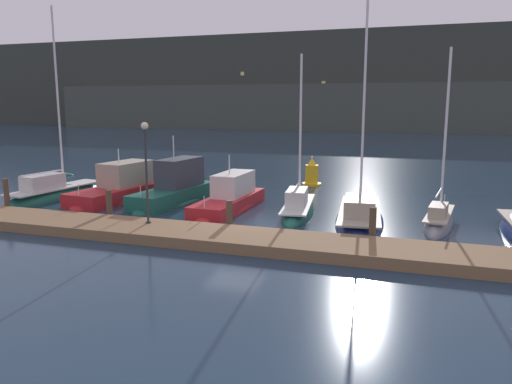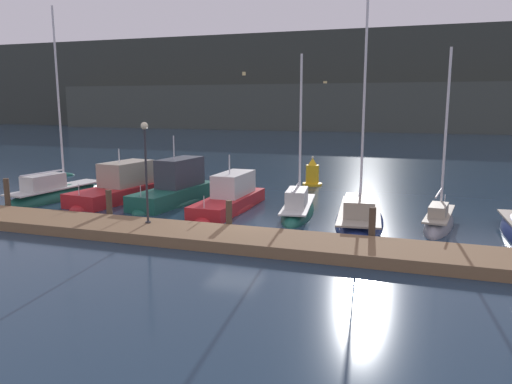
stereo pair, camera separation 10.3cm
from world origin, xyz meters
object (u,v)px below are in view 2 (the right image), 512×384
Objects in this scene: sailboat_berth_5 at (298,211)px; sailboat_berth_6 at (359,219)px; motorboat_berth_2 at (121,193)px; rowboat_adrift at (56,176)px; dock_lamppost at (146,157)px; motorboat_berth_3 at (175,194)px; motorboat_berth_4 at (230,204)px; sailboat_berth_1 at (56,196)px; channel_buoy at (312,174)px; sailboat_berth_7 at (439,224)px.

sailboat_berth_6 reaches higher than sailboat_berth_5.
motorboat_berth_2 reaches higher than rowboat_adrift.
dock_lamppost is (-8.66, -5.04, 3.22)m from sailboat_berth_6.
motorboat_berth_3 reaches higher than motorboat_berth_4.
sailboat_berth_1 is at bearing 151.25° from dock_lamppost.
sailboat_berth_6 is at bearing -65.69° from channel_buoy.
sailboat_berth_6 reaches higher than sailboat_berth_7.
sailboat_berth_6 reaches higher than rowboat_adrift.
motorboat_berth_2 is at bearing 178.23° from sailboat_berth_5.
motorboat_berth_2 is 1.73× the size of dock_lamppost.
channel_buoy is at bearing 36.29° from sailboat_berth_1.
sailboat_berth_7 reaches higher than rowboat_adrift.
dock_lamppost reaches higher than motorboat_berth_4.
dock_lamppost is at bearing -105.41° from channel_buoy.
motorboat_berth_3 is at bearing 169.17° from motorboat_berth_4.
sailboat_berth_7 is 13.82m from dock_lamppost.
sailboat_berth_7 is (10.70, -0.38, -0.19)m from motorboat_berth_4.
sailboat_berth_1 is 16.76m from channel_buoy.
sailboat_berth_7 is 2.01× the size of dock_lamppost.
sailboat_berth_5 is 1.98× the size of dock_lamppost.
motorboat_berth_2 is 0.63× the size of sailboat_berth_6.
sailboat_berth_5 is 6.93m from sailboat_berth_7.
motorboat_berth_4 is at bearing -10.83° from motorboat_berth_3.
motorboat_berth_4 is at bearing -177.95° from sailboat_berth_5.
motorboat_berth_4 is at bearing 74.56° from dock_lamppost.
motorboat_berth_4 is 9.61m from channel_buoy.
sailboat_berth_7 is (6.91, -0.52, -0.04)m from sailboat_berth_5.
sailboat_berth_7 reaches higher than motorboat_berth_4.
sailboat_berth_7 is at bearing -14.95° from rowboat_adrift.
motorboat_berth_4 is 0.84× the size of sailboat_berth_5.
sailboat_berth_5 reaches higher than rowboat_adrift.
motorboat_berth_4 reaches higher than channel_buoy.
rowboat_adrift is at bearing 147.26° from motorboat_berth_2.
sailboat_berth_1 is at bearing -176.58° from motorboat_berth_4.
sailboat_berth_5 is at bearing -82.26° from channel_buoy.
motorboat_berth_3 reaches higher than channel_buoy.
sailboat_berth_6 is at bearing 30.19° from dock_lamppost.
sailboat_berth_5 is 22.52m from rowboat_adrift.
dock_lamppost is (5.59, -6.26, 3.01)m from motorboat_berth_2.
sailboat_berth_6 reaches higher than motorboat_berth_2.
channel_buoy is (-1.24, 9.12, 0.62)m from sailboat_berth_5.
sailboat_berth_6 is 10.99m from channel_buoy.
motorboat_berth_3 is 10.57m from channel_buoy.
sailboat_berth_1 reaches higher than motorboat_berth_3.
sailboat_berth_7 reaches higher than dock_lamppost.
motorboat_berth_2 is 3.54m from motorboat_berth_3.
sailboat_berth_5 is 4.26× the size of channel_buoy.
dock_lamppost is at bearing -105.44° from motorboat_berth_4.
sailboat_berth_5 is (7.44, -0.56, -0.35)m from motorboat_berth_3.
motorboat_berth_4 is 10.71m from sailboat_berth_7.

